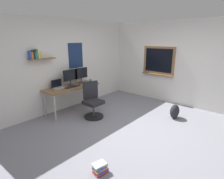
% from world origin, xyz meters
% --- Properties ---
extents(ground_plane, '(5.20, 5.20, 0.00)m').
position_xyz_m(ground_plane, '(0.00, 0.00, 0.00)').
color(ground_plane, gray).
rests_on(ground_plane, ground).
extents(wall_back, '(5.00, 0.30, 2.60)m').
position_xyz_m(wall_back, '(-0.01, 2.45, 1.30)').
color(wall_back, silver).
rests_on(wall_back, ground).
extents(wall_right, '(0.22, 5.00, 2.60)m').
position_xyz_m(wall_right, '(2.45, 0.03, 1.30)').
color(wall_right, silver).
rests_on(wall_right, ground).
extents(desk, '(1.59, 0.61, 0.74)m').
position_xyz_m(desk, '(-0.16, 2.06, 0.67)').
color(desk, olive).
rests_on(desk, ground).
extents(office_chair, '(0.53, 0.55, 0.95)m').
position_xyz_m(office_chair, '(-0.07, 1.32, 0.41)').
color(office_chair, black).
rests_on(office_chair, ground).
extents(laptop, '(0.31, 0.21, 0.23)m').
position_xyz_m(laptop, '(-0.52, 2.21, 0.79)').
color(laptop, '#ADAFB5').
rests_on(laptop, desk).
extents(monitor_primary, '(0.46, 0.17, 0.46)m').
position_xyz_m(monitor_primary, '(-0.12, 2.16, 1.01)').
color(monitor_primary, '#38383D').
rests_on(monitor_primary, desk).
extents(monitor_secondary, '(0.46, 0.17, 0.46)m').
position_xyz_m(monitor_secondary, '(0.28, 2.16, 1.01)').
color(monitor_secondary, '#38383D').
rests_on(monitor_secondary, desk).
extents(keyboard, '(0.37, 0.13, 0.02)m').
position_xyz_m(keyboard, '(-0.24, 1.99, 0.75)').
color(keyboard, black).
rests_on(keyboard, desk).
extents(computer_mouse, '(0.10, 0.06, 0.03)m').
position_xyz_m(computer_mouse, '(0.04, 1.99, 0.75)').
color(computer_mouse, '#262628').
rests_on(computer_mouse, desk).
extents(coffee_mug, '(0.08, 0.08, 0.09)m').
position_xyz_m(coffee_mug, '(0.53, 2.04, 0.78)').
color(coffee_mug, '#338C4C').
rests_on(coffee_mug, desk).
extents(backpack, '(0.32, 0.22, 0.38)m').
position_xyz_m(backpack, '(1.29, -0.39, 0.19)').
color(backpack, '#232328').
rests_on(backpack, ground).
extents(book_stack_on_floor, '(0.24, 0.20, 0.16)m').
position_xyz_m(book_stack_on_floor, '(-1.47, -0.34, 0.08)').
color(book_stack_on_floor, '#C63833').
rests_on(book_stack_on_floor, ground).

